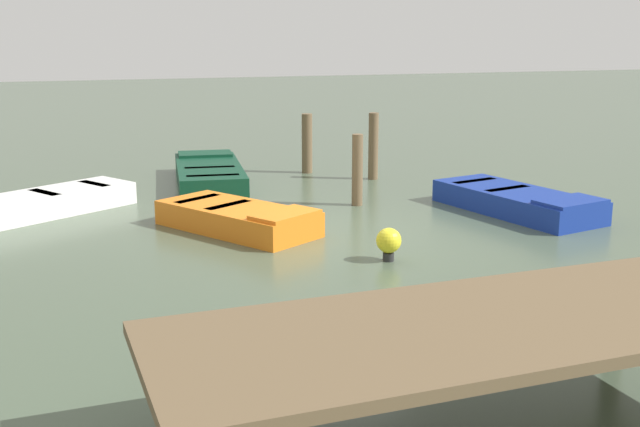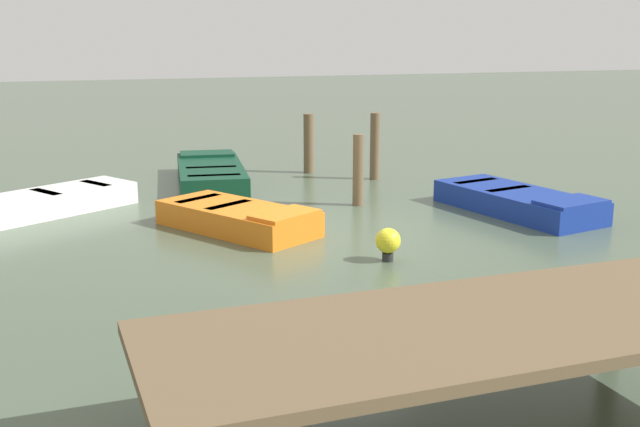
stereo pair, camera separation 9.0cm
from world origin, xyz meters
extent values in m
plane|color=#475642|center=(0.00, 0.00, 0.00)|extent=(80.00, 80.00, 0.00)
cube|color=brown|center=(0.81, 6.34, 0.90)|extent=(5.27, 2.17, 0.10)
cylinder|color=#473927|center=(2.91, 5.74, 0.42)|extent=(0.20, 0.20, 0.85)
cylinder|color=#473927|center=(-1.24, 5.57, 0.42)|extent=(0.20, 0.20, 0.85)
cube|color=orange|center=(1.19, -0.69, 0.20)|extent=(2.45, 2.95, 0.40)
cube|color=black|center=(1.19, -0.69, 0.34)|extent=(2.01, 2.46, 0.04)
cube|color=orange|center=(0.63, 0.21, 0.43)|extent=(1.23, 1.07, 0.06)
cube|color=black|center=(1.30, -0.87, 0.38)|extent=(0.89, 0.66, 0.04)
cube|color=black|center=(1.70, -1.51, 0.38)|extent=(0.89, 0.66, 0.04)
cube|color=silver|center=(4.42, -2.72, 0.20)|extent=(3.72, 2.89, 0.40)
cube|color=#334772|center=(4.42, -2.72, 0.34)|extent=(3.12, 2.39, 0.04)
cube|color=navy|center=(4.18, -2.87, 0.38)|extent=(0.60, 0.79, 0.04)
cube|color=navy|center=(3.31, -3.42, 0.38)|extent=(0.60, 0.79, 0.04)
cube|color=navy|center=(-3.82, -0.41, 0.20)|extent=(1.95, 3.34, 0.40)
cube|color=silver|center=(-3.82, -0.41, 0.34)|extent=(1.57, 2.82, 0.04)
cube|color=navy|center=(-4.10, 0.78, 0.43)|extent=(1.26, 0.93, 0.06)
cube|color=#A4A49F|center=(-3.77, -0.64, 0.38)|extent=(1.00, 0.42, 0.04)
cube|color=#A4A49F|center=(-3.57, -1.48, 0.38)|extent=(1.00, 0.42, 0.04)
cube|color=#0C3823|center=(0.92, -4.75, 0.20)|extent=(1.71, 3.55, 0.40)
cube|color=maroon|center=(0.92, -4.75, 0.34)|extent=(1.36, 3.01, 0.04)
cube|color=#0C3823|center=(0.77, -6.07, 0.43)|extent=(1.27, 0.88, 0.06)
cube|color=maroon|center=(0.95, -4.49, 0.38)|extent=(1.05, 0.32, 0.04)
cube|color=maroon|center=(1.06, -3.56, 0.38)|extent=(1.05, 0.32, 0.04)
cylinder|color=brown|center=(-1.32, -1.84, 0.66)|extent=(0.20, 0.20, 1.33)
cylinder|color=brown|center=(-2.57, -4.16, 0.72)|extent=(0.21, 0.21, 1.44)
cylinder|color=brown|center=(-1.43, -5.34, 0.67)|extent=(0.24, 0.24, 1.34)
cylinder|color=#262626|center=(-0.48, 1.67, 0.06)|extent=(0.16, 0.16, 0.12)
sphere|color=yellow|center=(-0.48, 1.67, 0.30)|extent=(0.36, 0.36, 0.36)
camera|label=1|loc=(3.78, 11.60, 3.24)|focal=44.39mm
camera|label=2|loc=(3.69, 11.63, 3.24)|focal=44.39mm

